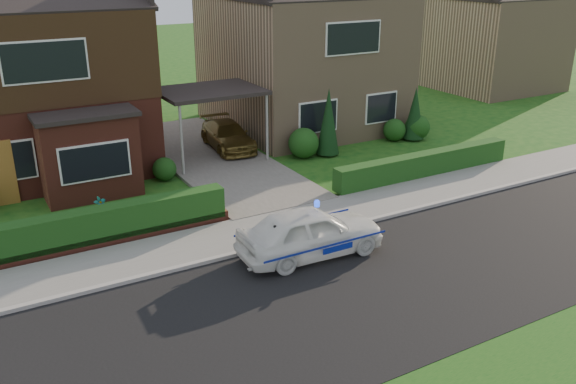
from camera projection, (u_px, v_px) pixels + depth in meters
ground at (389, 281)px, 14.93m from camera, size 120.00×120.00×0.00m
road at (389, 281)px, 14.93m from camera, size 60.00×6.00×0.02m
kerb at (322, 233)px, 17.38m from camera, size 60.00×0.16×0.12m
sidewalk at (303, 220)px, 18.23m from camera, size 60.00×2.00×0.10m
driveway at (212, 158)px, 23.82m from camera, size 3.80×12.00×0.12m
house_left at (29, 63)px, 22.15m from camera, size 7.50×9.53×7.25m
house_right at (301, 45)px, 27.61m from camera, size 7.50×8.06×7.25m
carport_link at (210, 92)px, 22.84m from camera, size 3.80×3.00×2.77m
dwarf_wall at (97, 243)px, 16.49m from camera, size 7.70×0.25×0.36m
hedge_left at (96, 247)px, 16.67m from camera, size 7.50×0.55×0.90m
hedge_right at (423, 177)px, 21.94m from camera, size 7.50×0.55×0.80m
shrub_left_mid at (121, 173)px, 20.38m from camera, size 1.32×1.32×1.32m
shrub_left_near at (164, 169)px, 21.45m from camera, size 0.84×0.84×0.84m
shrub_right_near at (304, 143)px, 23.80m from camera, size 1.20×1.20×1.20m
shrub_right_mid at (394, 130)px, 26.05m from camera, size 0.96×0.96×0.96m
shrub_right_far at (417, 127)px, 26.24m from camera, size 1.08×1.08×1.08m
conifer_a at (328, 124)px, 23.85m from camera, size 0.90×0.90×2.60m
conifer_b at (415, 115)px, 25.95m from camera, size 0.90×0.90×2.20m
neighbour_right at (489, 43)px, 36.16m from camera, size 6.50×7.00×5.20m
police_car at (310, 232)px, 15.96m from camera, size 3.61×4.00×1.50m
driveway_car at (228, 135)px, 24.64m from camera, size 1.82×3.77×1.06m
potted_plant_a at (101, 210)px, 18.09m from camera, size 0.49×0.42×0.78m
potted_plant_b at (94, 187)px, 19.78m from camera, size 0.59×0.57×0.83m
potted_plant_c at (197, 202)px, 18.74m from camera, size 0.43×0.43×0.75m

